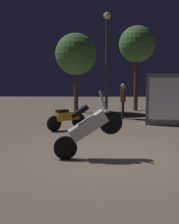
% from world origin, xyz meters
% --- Properties ---
extents(ground_plane, '(40.00, 40.00, 0.00)m').
position_xyz_m(ground_plane, '(0.00, 0.00, 0.00)').
color(ground_plane, '#756656').
extents(motorcycle_white_foreground, '(1.65, 0.46, 1.63)m').
position_xyz_m(motorcycle_white_foreground, '(-0.44, -0.29, 0.74)').
color(motorcycle_white_foreground, black).
rests_on(motorcycle_white_foreground, ground_plane).
extents(motorcycle_orange_parked_left, '(1.33, 1.15, 1.11)m').
position_xyz_m(motorcycle_orange_parked_left, '(-1.38, 3.26, 0.44)').
color(motorcycle_orange_parked_left, black).
rests_on(motorcycle_orange_parked_left, ground_plane).
extents(person_rider_beside, '(0.26, 0.67, 1.66)m').
position_xyz_m(person_rider_beside, '(0.97, 5.91, 0.99)').
color(person_rider_beside, black).
rests_on(person_rider_beside, ground_plane).
extents(streetlamp_near, '(0.36, 0.36, 5.16)m').
position_xyz_m(streetlamp_near, '(0.24, 7.16, 3.26)').
color(streetlamp_near, '#38383D').
rests_on(streetlamp_near, ground_plane).
extents(tree_left_bg, '(2.24, 2.24, 4.32)m').
position_xyz_m(tree_left_bg, '(-1.42, 8.13, 3.17)').
color(tree_left_bg, '#4C331E').
rests_on(tree_left_bg, ground_plane).
extents(tree_center_bg, '(2.07, 2.07, 4.86)m').
position_xyz_m(tree_center_bg, '(2.02, 9.08, 3.78)').
color(tree_center_bg, '#4C331E').
rests_on(tree_center_bg, ground_plane).
extents(kiosk_billboard, '(1.67, 0.84, 2.10)m').
position_xyz_m(kiosk_billboard, '(2.57, 4.29, 1.05)').
color(kiosk_billboard, '#595960').
rests_on(kiosk_billboard, ground_plane).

